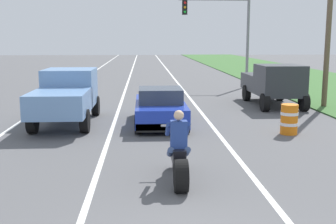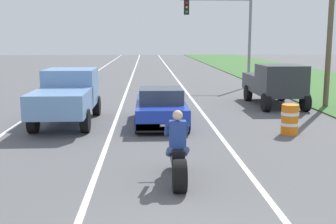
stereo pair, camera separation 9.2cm
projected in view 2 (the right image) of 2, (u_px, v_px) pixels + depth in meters
The scene contains 10 objects.
lane_stripe_left_solid at pixel (64, 93), 24.87m from camera, with size 0.14×120.00×0.01m, color white.
lane_stripe_right_solid at pixel (187, 93), 25.23m from camera, with size 0.14×120.00×0.01m, color white.
lane_stripe_centre_dashed at pixel (126, 93), 25.05m from camera, with size 0.14×120.00×0.01m, color white.
motorcycle_with_rider at pixel (177, 156), 9.36m from camera, with size 0.70×2.21×1.62m.
sports_car_blue at pixel (161, 108), 15.79m from camera, with size 1.84×4.30×1.37m.
pickup_truck_left_lane_light_blue at pixel (67, 94), 15.86m from camera, with size 2.02×4.80×1.98m.
pickup_truck_right_shoulder_dark_grey at pixel (275, 82), 20.20m from camera, with size 2.02×4.80×1.98m.
traffic_light_mast_near at pixel (228, 25), 27.45m from camera, with size 4.61×0.34×6.00m.
utility_pole_roadside at pixel (330, 24), 19.13m from camera, with size 0.24×0.24×7.61m, color brown.
construction_barrel_nearest at pixel (290, 119), 14.14m from camera, with size 0.58×0.58×1.00m.
Camera 2 is at (-0.60, -4.97, 3.14)m, focal length 45.74 mm.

